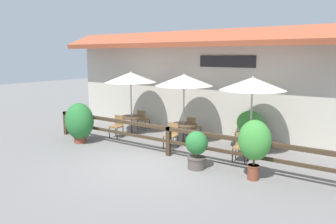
{
  "coord_description": "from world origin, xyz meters",
  "views": [
    {
      "loc": [
        5.8,
        -7.44,
        3.24
      ],
      "look_at": [
        -0.41,
        1.61,
        1.32
      ],
      "focal_mm": 35.0,
      "sensor_mm": 36.0,
      "label": 1
    }
  ],
  "objects": [
    {
      "name": "dining_table_middle",
      "position": [
        -0.4,
        2.61,
        0.58
      ],
      "size": [
        1.0,
        1.0,
        0.73
      ],
      "color": "#4C3826",
      "rests_on": "ground"
    },
    {
      "name": "potted_plant_broad_leaf",
      "position": [
        -3.63,
        0.5,
        0.8
      ],
      "size": [
        1.1,
        0.99,
        1.5
      ],
      "color": "brown",
      "rests_on": "ground"
    },
    {
      "name": "chair_middle_wallside",
      "position": [
        -0.42,
        3.34,
        0.5
      ],
      "size": [
        0.42,
        0.42,
        0.87
      ],
      "rotation": [
        0.0,
        0.0,
        3.14
      ],
      "color": "olive",
      "rests_on": "ground"
    },
    {
      "name": "ground_plane",
      "position": [
        0.0,
        0.0,
        0.0
      ],
      "size": [
        60.0,
        60.0,
        0.0
      ],
      "primitive_type": "plane",
      "color": "slate"
    },
    {
      "name": "potted_plant_small_flowering",
      "position": [
        1.36,
        0.47,
        0.61
      ],
      "size": [
        0.66,
        0.59,
        1.1
      ],
      "color": "#564C47",
      "rests_on": "ground"
    },
    {
      "name": "potted_plant_corner_fern",
      "position": [
        3.01,
        0.58,
        1.02
      ],
      "size": [
        0.85,
        0.76,
        1.6
      ],
      "color": "brown",
      "rests_on": "ground"
    },
    {
      "name": "patio_railing",
      "position": [
        0.0,
        1.05,
        0.7
      ],
      "size": [
        10.4,
        0.14,
        0.95
      ],
      "color": "#3D2D1E",
      "rests_on": "ground"
    },
    {
      "name": "dining_table_far",
      "position": [
        2.17,
        2.57,
        0.58
      ],
      "size": [
        1.0,
        1.0,
        0.73
      ],
      "color": "#4C3826",
      "rests_on": "ground"
    },
    {
      "name": "patio_umbrella_far",
      "position": [
        2.17,
        2.57,
        2.34
      ],
      "size": [
        2.09,
        2.09,
        2.58
      ],
      "color": "#B7B2A8",
      "rests_on": "ground"
    },
    {
      "name": "dining_table_near",
      "position": [
        -2.98,
        2.67,
        0.58
      ],
      "size": [
        1.0,
        1.0,
        0.73
      ],
      "color": "#4C3826",
      "rests_on": "ground"
    },
    {
      "name": "chair_near_wallside",
      "position": [
        -3.01,
        3.47,
        0.5
      ],
      "size": [
        0.48,
        0.48,
        0.87
      ],
      "rotation": [
        0.0,
        0.0,
        3.3
      ],
      "color": "olive",
      "rests_on": "ground"
    },
    {
      "name": "building_facade",
      "position": [
        0.0,
        4.1,
        2.16
      ],
      "size": [
        14.28,
        1.49,
        4.23
      ],
      "color": "#BCB7A8",
      "rests_on": "ground"
    },
    {
      "name": "chair_near_streetside",
      "position": [
        -3.04,
        1.88,
        0.5
      ],
      "size": [
        0.45,
        0.45,
        0.87
      ],
      "rotation": [
        0.0,
        0.0,
        0.07
      ],
      "color": "olive",
      "rests_on": "ground"
    },
    {
      "name": "chair_far_streetside",
      "position": [
        2.17,
        1.82,
        0.5
      ],
      "size": [
        0.47,
        0.47,
        0.87
      ],
      "rotation": [
        0.0,
        0.0,
        0.13
      ],
      "color": "olive",
      "rests_on": "ground"
    },
    {
      "name": "patio_umbrella_middle",
      "position": [
        -0.4,
        2.61,
        2.34
      ],
      "size": [
        2.09,
        2.09,
        2.58
      ],
      "color": "#B7B2A8",
      "rests_on": "ground"
    },
    {
      "name": "patio_umbrella_near",
      "position": [
        -2.98,
        2.67,
        2.34
      ],
      "size": [
        2.09,
        2.09,
        2.58
      ],
      "color": "#B7B2A8",
      "rests_on": "ground"
    },
    {
      "name": "potted_plant_entrance_palm",
      "position": [
        1.77,
        3.55,
        0.78
      ],
      "size": [
        0.92,
        0.83,
        1.3
      ],
      "color": "#564C47",
      "rests_on": "ground"
    },
    {
      "name": "chair_middle_streetside",
      "position": [
        -0.44,
        1.88,
        0.5
      ],
      "size": [
        0.47,
        0.47,
        0.87
      ],
      "rotation": [
        0.0,
        0.0,
        0.12
      ],
      "color": "olive",
      "rests_on": "ground"
    },
    {
      "name": "chair_far_wallside",
      "position": [
        2.12,
        3.34,
        0.5
      ],
      "size": [
        0.5,
        0.5,
        0.87
      ],
      "rotation": [
        0.0,
        0.0,
        2.93
      ],
      "color": "olive",
      "rests_on": "ground"
    }
  ]
}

